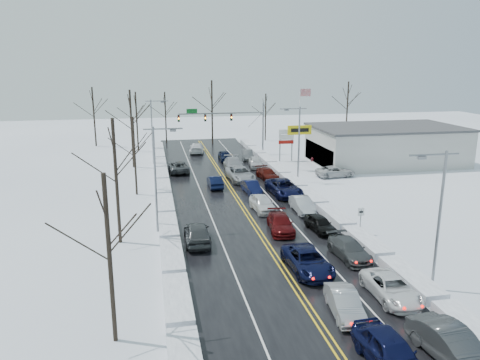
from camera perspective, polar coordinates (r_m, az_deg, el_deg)
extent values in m
plane|color=white|center=(45.58, 0.66, -3.81)|extent=(160.00, 160.00, 0.00)
cube|color=black|center=(47.44, 0.18, -3.07)|extent=(14.00, 84.00, 0.01)
cube|color=white|center=(46.65, -9.04, -3.56)|extent=(1.60, 72.00, 0.69)
cube|color=white|center=(49.40, 8.87, -2.54)|extent=(1.60, 72.00, 0.69)
cylinder|color=slate|center=(73.22, 2.82, 6.29)|extent=(0.24, 0.24, 8.00)
cylinder|color=slate|center=(71.66, -2.26, 8.14)|extent=(13.00, 0.18, 0.18)
cylinder|color=slate|center=(72.76, 1.91, 7.36)|extent=(2.33, 0.10, 2.33)
cube|color=#0C591E|center=(71.08, -5.89, 8.35)|extent=(1.60, 0.08, 0.70)
cube|color=black|center=(71.97, -1.07, 7.65)|extent=(0.32, 0.25, 1.05)
sphere|color=#3F0705|center=(71.78, -1.05, 7.88)|extent=(0.20, 0.20, 0.20)
sphere|color=orange|center=(71.81, -1.04, 7.64)|extent=(0.22, 0.22, 0.22)
sphere|color=black|center=(71.85, -1.04, 7.40)|extent=(0.20, 0.20, 0.20)
cube|color=black|center=(71.40, -4.26, 7.56)|extent=(0.32, 0.25, 1.05)
sphere|color=#3F0705|center=(71.21, -4.25, 7.79)|extent=(0.20, 0.20, 0.20)
sphere|color=orange|center=(71.24, -4.24, 7.55)|extent=(0.22, 0.22, 0.22)
sphere|color=black|center=(71.28, -4.24, 7.31)|extent=(0.20, 0.20, 0.20)
cube|color=black|center=(71.05, -7.49, 7.45)|extent=(0.32, 0.25, 1.05)
sphere|color=#3F0705|center=(70.86, -7.49, 7.68)|extent=(0.20, 0.20, 0.20)
sphere|color=orange|center=(70.89, -7.48, 7.44)|extent=(0.22, 0.22, 0.22)
sphere|color=black|center=(70.93, -7.47, 7.20)|extent=(0.20, 0.20, 0.20)
cylinder|color=slate|center=(62.55, 7.19, 3.71)|extent=(0.20, 0.20, 5.60)
cube|color=yellow|center=(62.13, 7.26, 6.07)|extent=(3.20, 0.30, 1.20)
cube|color=black|center=(61.97, 7.31, 6.05)|extent=(2.40, 0.04, 0.50)
cylinder|color=slate|center=(68.08, 4.90, 3.95)|extent=(0.16, 0.16, 4.00)
cylinder|color=slate|center=(68.59, 6.35, 3.99)|extent=(0.16, 0.16, 4.00)
cube|color=white|center=(67.96, 5.67, 5.88)|extent=(2.20, 0.22, 0.70)
cube|color=white|center=(68.08, 5.65, 5.21)|extent=(2.20, 0.22, 0.70)
cube|color=#98110B|center=(68.19, 5.64, 4.63)|extent=(2.20, 0.22, 0.50)
cylinder|color=slate|center=(40.52, 14.47, -4.98)|extent=(0.08, 0.08, 2.20)
cube|color=white|center=(40.24, 14.55, -3.77)|extent=(0.55, 0.05, 0.70)
cube|color=black|center=(40.21, 14.57, -3.79)|extent=(0.35, 0.02, 0.15)
cylinder|color=silver|center=(76.76, 7.23, 7.32)|extent=(0.14, 0.14, 10.00)
cube|color=#BABAB5|center=(69.70, 17.31, 4.01)|extent=(20.00, 12.00, 5.00)
cube|color=#262628|center=(65.79, 9.57, 3.08)|extent=(0.10, 11.00, 2.80)
cube|color=#3F3F42|center=(69.30, 17.48, 6.16)|extent=(20.40, 12.40, 0.30)
cylinder|color=slate|center=(31.40, 23.08, -4.81)|extent=(0.18, 0.18, 9.00)
cylinder|color=slate|center=(29.91, 22.60, 2.87)|extent=(3.20, 0.12, 0.12)
cube|color=slate|center=(29.51, 21.28, 2.55)|extent=(0.50, 0.25, 0.18)
cylinder|color=slate|center=(56.03, 7.18, 4.25)|extent=(0.18, 0.18, 9.00)
cylinder|color=slate|center=(55.20, 6.52, 8.63)|extent=(3.20, 0.12, 0.12)
cube|color=slate|center=(54.99, 5.71, 8.47)|extent=(0.50, 0.25, 0.18)
cylinder|color=slate|center=(39.63, -10.27, -0.05)|extent=(0.18, 0.18, 9.00)
cylinder|color=slate|center=(38.82, -9.37, 6.17)|extent=(3.20, 0.12, 0.12)
cube|color=slate|center=(38.87, -8.18, 6.00)|extent=(0.50, 0.25, 0.18)
cylinder|color=slate|center=(67.14, -10.66, 5.77)|extent=(0.18, 0.18, 9.00)
cylinder|color=slate|center=(66.66, -10.13, 9.46)|extent=(3.20, 0.12, 0.12)
cube|color=slate|center=(66.69, -9.43, 9.36)|extent=(0.50, 0.25, 0.18)
cylinder|color=#2D231C|center=(24.54, -15.58, -9.44)|extent=(0.24, 0.24, 9.00)
cylinder|color=#2D231C|center=(37.68, -14.82, -0.26)|extent=(0.27, 0.27, 10.00)
cylinder|color=#2D231C|center=(51.44, -12.71, 2.83)|extent=(0.23, 0.23, 8.50)
cylinder|color=#2D231C|center=(65.10, -13.06, 6.05)|extent=(0.28, 0.28, 10.50)
cylinder|color=#2D231C|center=(77.05, -12.46, 6.94)|extent=(0.25, 0.25, 9.50)
cylinder|color=#2D231C|center=(83.47, -17.36, 7.34)|extent=(0.27, 0.27, 10.00)
cylinder|color=#2D231C|center=(84.04, -9.05, 7.51)|extent=(0.24, 0.24, 9.00)
cylinder|color=#2D231C|center=(82.59, -3.42, 8.24)|extent=(0.29, 0.29, 11.00)
cylinder|color=#2D231C|center=(86.06, 3.13, 7.65)|extent=(0.23, 0.23, 8.50)
cylinder|color=#2D231C|center=(91.59, 12.93, 8.35)|extent=(0.28, 0.28, 10.50)
imported|color=#999CA1|center=(28.67, 12.55, -15.67)|extent=(1.98, 4.39, 1.40)
imported|color=black|center=(33.47, 8.19, -10.89)|extent=(2.68, 5.51, 1.51)
imported|color=#49090B|center=(40.51, 4.94, -6.22)|extent=(2.51, 5.04, 1.41)
imported|color=white|center=(45.65, 2.77, -3.80)|extent=(2.12, 4.65, 1.55)
imported|color=black|center=(51.69, 1.42, -1.61)|extent=(1.76, 4.23, 1.36)
imported|color=#9FA1A7|center=(57.13, 0.02, -0.06)|extent=(3.15, 6.12, 1.65)
imported|color=#97999E|center=(62.29, -0.78, 1.15)|extent=(2.76, 6.01, 1.70)
imported|color=black|center=(68.41, -1.82, 2.33)|extent=(1.77, 4.31, 1.46)
imported|color=white|center=(31.09, 17.87, -13.55)|extent=(2.32, 4.98, 1.38)
imported|color=#3D4042|center=(36.02, 13.13, -9.25)|extent=(2.21, 4.89, 1.39)
imported|color=black|center=(40.91, 9.70, -6.17)|extent=(2.01, 4.10, 1.35)
imported|color=#AEB2B7|center=(45.77, 7.56, -3.86)|extent=(1.58, 4.40, 1.44)
imported|color=black|center=(51.19, 5.35, -1.83)|extent=(3.16, 6.24, 1.69)
imported|color=#430D09|center=(57.92, 3.34, 0.11)|extent=(2.37, 4.77, 1.33)
imported|color=silver|center=(64.16, 1.93, 1.53)|extent=(2.37, 4.65, 1.52)
imported|color=#46494B|center=(69.35, 0.93, 2.50)|extent=(2.02, 4.42, 1.41)
imported|color=black|center=(54.08, -3.07, -0.91)|extent=(1.48, 4.20, 1.38)
imported|color=#404345|center=(61.98, -7.51, 0.96)|extent=(2.72, 5.40, 1.47)
imported|color=white|center=(74.89, -5.29, 3.33)|extent=(2.82, 5.61, 1.56)
imported|color=#383B3D|center=(38.00, -5.21, -7.65)|extent=(2.13, 5.04, 1.70)
imported|color=silver|center=(60.18, 11.51, 0.39)|extent=(5.10, 2.60, 1.38)
imported|color=#3F4244|center=(66.60, 12.15, 1.69)|extent=(2.99, 5.84, 1.62)
imported|color=#540B12|center=(69.86, 9.12, 2.41)|extent=(2.17, 4.32, 1.41)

